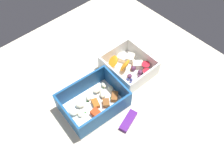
{
  "coord_description": "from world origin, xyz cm",
  "views": [
    {
      "loc": [
        28.04,
        32.26,
        63.94
      ],
      "look_at": [
        -1.14,
        0.31,
        4.0
      ],
      "focal_mm": 38.07,
      "sensor_mm": 36.0,
      "label": 1
    }
  ],
  "objects": [
    {
      "name": "fruit_bowl",
      "position": [
        -10.12,
        -1.13,
        3.88
      ],
      "size": [
        13.85,
        15.47,
        5.4
      ],
      "rotation": [
        0.0,
        0.0,
        -0.03
      ],
      "color": "white",
      "rests_on": "table_surface"
    },
    {
      "name": "table_surface",
      "position": [
        0.0,
        0.0,
        1.0
      ],
      "size": [
        80.0,
        80.0,
        2.0
      ],
      "primitive_type": "cube",
      "color": "beige",
      "rests_on": "ground"
    },
    {
      "name": "candy_bar",
      "position": [
        3.5,
        12.33,
        2.6
      ],
      "size": [
        7.4,
        4.38,
        1.2
      ],
      "primitive_type": "cube",
      "rotation": [
        0.0,
        0.0,
        0.3
      ],
      "color": "#51197A",
      "rests_on": "table_surface"
    },
    {
      "name": "pasta_container",
      "position": [
        7.37,
        1.73,
        4.23
      ],
      "size": [
        19.06,
        14.66,
        6.86
      ],
      "rotation": [
        0.0,
        0.0,
        -0.08
      ],
      "color": "white",
      "rests_on": "table_surface"
    },
    {
      "name": "paper_cup_liner",
      "position": [
        -20.01,
        -1.96,
        3.05
      ],
      "size": [
        3.62,
        3.62,
        2.09
      ],
      "primitive_type": "cylinder",
      "color": "white",
      "rests_on": "table_surface"
    }
  ]
}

